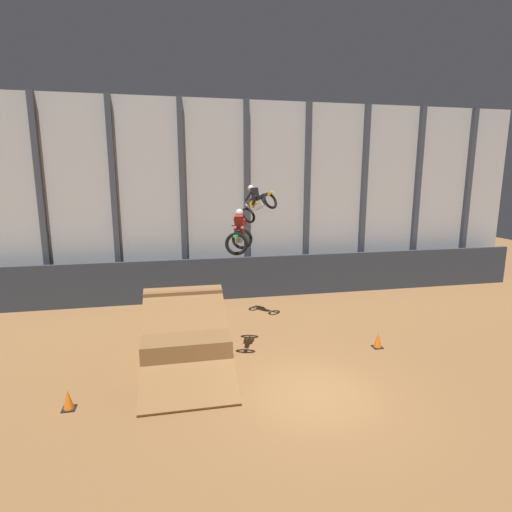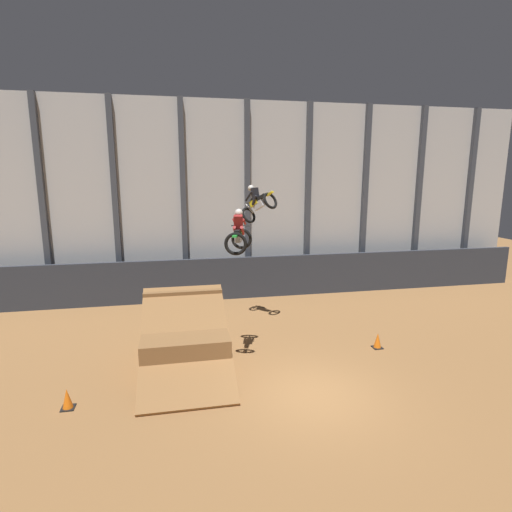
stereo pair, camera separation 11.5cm
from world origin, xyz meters
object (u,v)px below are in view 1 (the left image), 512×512
(rider_bike_left_air, at_px, (239,234))
(traffic_cone_near_ramp, at_px, (378,340))
(traffic_cone_arena_edge, at_px, (68,400))
(dirt_ramp, at_px, (186,339))
(rider_bike_right_air, at_px, (257,203))

(rider_bike_left_air, height_order, traffic_cone_near_ramp, rider_bike_left_air)
(traffic_cone_near_ramp, bearing_deg, traffic_cone_arena_edge, -169.02)
(rider_bike_left_air, xyz_separation_m, traffic_cone_arena_edge, (-5.14, -2.04, -4.16))
(dirt_ramp, relative_size, rider_bike_left_air, 2.61)
(dirt_ramp, bearing_deg, traffic_cone_near_ramp, -2.43)
(dirt_ramp, bearing_deg, rider_bike_right_air, 45.25)
(rider_bike_right_air, relative_size, traffic_cone_arena_edge, 3.09)
(dirt_ramp, height_order, rider_bike_right_air, rider_bike_right_air)
(rider_bike_left_air, distance_m, traffic_cone_near_ramp, 6.68)
(traffic_cone_near_ramp, distance_m, traffic_cone_arena_edge, 10.55)
(dirt_ramp, xyz_separation_m, traffic_cone_arena_edge, (-3.28, -2.31, -0.53))
(dirt_ramp, distance_m, traffic_cone_near_ramp, 7.11)
(rider_bike_right_air, height_order, traffic_cone_arena_edge, rider_bike_right_air)
(rider_bike_left_air, height_order, traffic_cone_arena_edge, rider_bike_left_air)
(rider_bike_right_air, xyz_separation_m, traffic_cone_near_ramp, (3.88, -3.53, -4.96))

